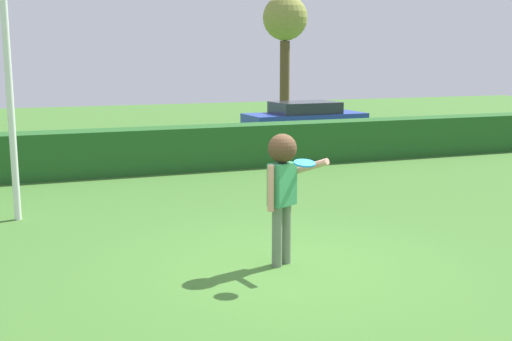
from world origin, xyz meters
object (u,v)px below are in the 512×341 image
at_px(maple_tree, 285,23).
at_px(parked_car_blue, 305,118).
at_px(frisbee, 305,163).
at_px(person, 283,179).

bearing_deg(maple_tree, parked_car_blue, -102.65).
xyz_separation_m(frisbee, maple_tree, (6.99, 17.01, 2.61)).
relative_size(parked_car_blue, maple_tree, 0.81).
bearing_deg(maple_tree, person, -113.21).
relative_size(person, parked_car_blue, 0.43).
bearing_deg(parked_car_blue, person, -116.15).
bearing_deg(frisbee, maple_tree, 67.66).
relative_size(frisbee, parked_car_blue, 0.07).
relative_size(frisbee, maple_tree, 0.05).
relative_size(person, frisbee, 6.56).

